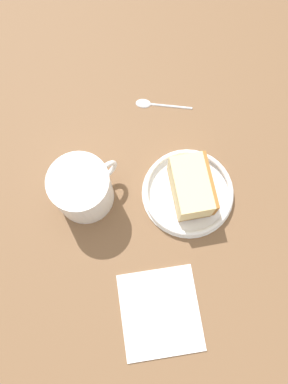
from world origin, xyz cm
name	(u,v)px	position (x,y,z in cm)	size (l,w,h in cm)	color
ground_plane	(153,192)	(0.00, 0.00, -1.35)	(136.58, 136.58, 2.70)	brown
small_plate	(188,192)	(-5.82, 1.92, 0.85)	(16.42, 16.42, 1.72)	white
cake_slice	(192,187)	(-6.09, 1.93, 3.71)	(6.50, 10.20, 5.70)	#9E662D
tea_mug	(83,189)	(12.03, -1.10, 4.63)	(11.69, 9.99, 9.06)	white
teaspoon	(152,103)	(-3.18, -17.06, 0.36)	(10.89, 4.58, 0.80)	silver
folded_napkin	(160,312)	(3.28, 20.72, 0.30)	(12.68, 13.63, 0.60)	white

